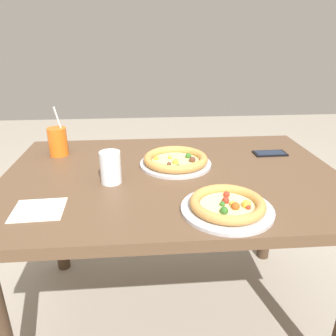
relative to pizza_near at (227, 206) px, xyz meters
The scene contains 8 objects.
ground_plane 0.85m from the pizza_near, 114.68° to the left, with size 8.00×8.00×0.00m, color #9E9384.
dining_table 0.37m from the pizza_near, 114.68° to the left, with size 1.36×0.94×0.75m.
pizza_near is the anchor object (origin of this frame).
pizza_far 0.42m from the pizza_near, 107.19° to the left, with size 0.31×0.31×0.05m.
drink_cup_colored 0.87m from the pizza_near, 138.64° to the left, with size 0.09×0.09×0.23m.
water_cup_clear 0.46m from the pizza_near, 147.25° to the left, with size 0.08×0.08×0.12m.
paper_napkin 0.60m from the pizza_near, behind, with size 0.16×0.14×0.00m, color white.
cell_phone 0.60m from the pizza_near, 56.57° to the left, with size 0.15×0.08×0.01m.
Camera 1 is at (-0.12, -1.21, 1.28)m, focal length 34.82 mm.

